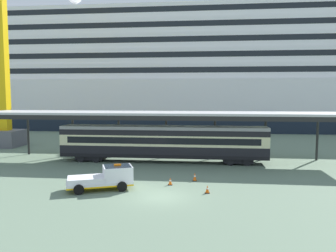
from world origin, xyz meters
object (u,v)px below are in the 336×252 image
at_px(train_carriage, 163,142).
at_px(traffic_cone_mid, 195,177).
at_px(traffic_cone_near, 170,181).
at_px(cruise_ship, 267,75).
at_px(dockside_crane, 4,21).
at_px(service_truck, 106,177).
at_px(traffic_cone_far, 207,189).

height_order(train_carriage, traffic_cone_mid, train_carriage).
relative_size(train_carriage, traffic_cone_near, 35.96).
distance_m(cruise_ship, dockside_crane, 54.61).
height_order(service_truck, dockside_crane, dockside_crane).
height_order(traffic_cone_near, traffic_cone_mid, traffic_cone_mid).
relative_size(traffic_cone_mid, dockside_crane, 0.01).
relative_size(service_truck, traffic_cone_far, 8.78).
bearing_deg(train_carriage, cruise_ship, 66.13).
height_order(service_truck, traffic_cone_mid, service_truck).
distance_m(traffic_cone_mid, traffic_cone_far, 3.86).
height_order(cruise_ship, train_carriage, cruise_ship).
height_order(train_carriage, traffic_cone_near, train_carriage).
bearing_deg(dockside_crane, traffic_cone_near, -36.02).
xyz_separation_m(cruise_ship, train_carriage, (-18.73, -42.33, -9.67)).
distance_m(service_truck, traffic_cone_far, 8.20).
distance_m(cruise_ship, traffic_cone_near, 56.02).
height_order(train_carriage, traffic_cone_far, train_carriage).
bearing_deg(traffic_cone_mid, traffic_cone_near, -141.87).
bearing_deg(traffic_cone_mid, traffic_cone_far, -73.48).
bearing_deg(traffic_cone_far, train_carriage, 112.70).
height_order(traffic_cone_near, dockside_crane, dockside_crane).
relative_size(service_truck, traffic_cone_near, 8.62).
xyz_separation_m(traffic_cone_near, traffic_cone_mid, (2.03, 1.60, 0.05)).
xyz_separation_m(traffic_cone_mid, traffic_cone_far, (1.10, -3.70, -0.06)).
relative_size(traffic_cone_near, traffic_cone_far, 1.02).
xyz_separation_m(cruise_ship, traffic_cone_far, (-13.75, -54.23, -11.66)).
xyz_separation_m(train_carriage, dockside_crane, (-24.16, 9.11, 15.90)).
relative_size(cruise_ship, service_truck, 28.83).
height_order(traffic_cone_mid, dockside_crane, dockside_crane).
xyz_separation_m(service_truck, traffic_cone_far, (8.17, -0.24, -0.68)).
xyz_separation_m(train_carriage, service_truck, (-3.19, -11.66, -1.32)).
distance_m(train_carriage, service_truck, 12.16).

